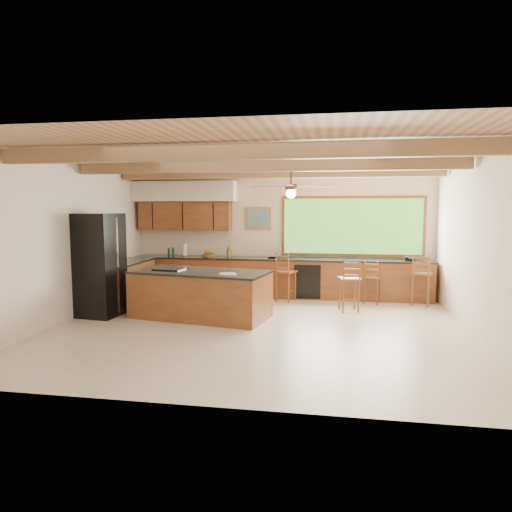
# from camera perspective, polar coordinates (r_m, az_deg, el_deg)

# --- Properties ---
(ground) EXTENTS (7.20, 7.20, 0.00)m
(ground) POSITION_cam_1_polar(r_m,az_deg,el_deg) (8.13, 0.38, -8.96)
(ground) COLOR beige
(ground) RESTS_ON ground
(room_shell) EXTENTS (7.27, 6.54, 3.02)m
(room_shell) POSITION_cam_1_polar(r_m,az_deg,el_deg) (8.53, -0.03, 6.78)
(room_shell) COLOR silver
(room_shell) RESTS_ON ground
(counter_run) EXTENTS (7.12, 3.10, 1.23)m
(counter_run) POSITION_cam_1_polar(r_m,az_deg,el_deg) (10.61, -1.80, -2.85)
(counter_run) COLOR brown
(counter_run) RESTS_ON ground
(island) EXTENTS (2.76, 1.65, 0.92)m
(island) POSITION_cam_1_polar(r_m,az_deg,el_deg) (8.87, -6.93, -4.73)
(island) COLOR brown
(island) RESTS_ON ground
(refrigerator) EXTENTS (0.85, 0.83, 2.00)m
(refrigerator) POSITION_cam_1_polar(r_m,az_deg,el_deg) (9.37, -19.03, -1.07)
(refrigerator) COLOR black
(refrigerator) RESTS_ON ground
(bar_stool_a) EXTENTS (0.52, 0.52, 1.11)m
(bar_stool_a) POSITION_cam_1_polar(r_m,az_deg,el_deg) (10.30, 3.73, -2.05)
(bar_stool_a) COLOR brown
(bar_stool_a) RESTS_ON ground
(bar_stool_b) EXTENTS (0.44, 0.44, 0.97)m
(bar_stool_b) POSITION_cam_1_polar(r_m,az_deg,el_deg) (10.30, 14.40, -2.70)
(bar_stool_b) COLOR brown
(bar_stool_b) RESTS_ON ground
(bar_stool_c) EXTENTS (0.47, 0.47, 1.11)m
(bar_stool_c) POSITION_cam_1_polar(r_m,az_deg,el_deg) (9.41, 11.60, -2.92)
(bar_stool_c) COLOR brown
(bar_stool_c) RESTS_ON ground
(bar_stool_d) EXTENTS (0.52, 0.52, 1.15)m
(bar_stool_d) POSITION_cam_1_polar(r_m,az_deg,el_deg) (10.42, 20.09, -2.17)
(bar_stool_d) COLOR brown
(bar_stool_d) RESTS_ON ground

